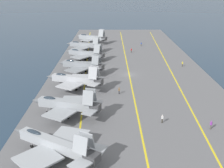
{
  "coord_description": "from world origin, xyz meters",
  "views": [
    {
      "loc": [
        -81.31,
        5.75,
        26.86
      ],
      "look_at": [
        -15.33,
        5.34,
        2.9
      ],
      "focal_mm": 45.0,
      "sensor_mm": 36.0,
      "label": 1
    }
  ],
  "objects_px": {
    "parked_jet_third": "(66,104)",
    "crew_white_vest": "(162,118)",
    "parked_jet_second": "(54,144)",
    "crew_brown_vest": "(119,90)",
    "parked_jet_sixth": "(85,53)",
    "crew_yellow_vest": "(182,64)",
    "parked_jet_eighth": "(91,38)",
    "parked_jet_seventh": "(84,45)",
    "crew_red_vest": "(131,50)",
    "parked_jet_fifth": "(81,65)",
    "crew_purple_vest": "(211,124)",
    "crew_blue_vest": "(141,44)",
    "parked_jet_fourth": "(75,79)"
  },
  "relations": [
    {
      "from": "crew_yellow_vest",
      "to": "parked_jet_fourth",
      "type": "bearing_deg",
      "value": 121.91
    },
    {
      "from": "parked_jet_third",
      "to": "crew_purple_vest",
      "type": "bearing_deg",
      "value": -101.57
    },
    {
      "from": "parked_jet_second",
      "to": "parked_jet_seventh",
      "type": "distance_m",
      "value": 73.62
    },
    {
      "from": "parked_jet_eighth",
      "to": "crew_blue_vest",
      "type": "bearing_deg",
      "value": -107.56
    },
    {
      "from": "parked_jet_third",
      "to": "parked_jet_fifth",
      "type": "height_order",
      "value": "parked_jet_third"
    },
    {
      "from": "parked_jet_eighth",
      "to": "crew_white_vest",
      "type": "xyz_separation_m",
      "value": [
        -78.66,
        -19.02,
        -1.56
      ]
    },
    {
      "from": "parked_jet_third",
      "to": "crew_white_vest",
      "type": "relative_size",
      "value": 8.67
    },
    {
      "from": "parked_jet_second",
      "to": "crew_brown_vest",
      "type": "xyz_separation_m",
      "value": [
        27.19,
        -11.08,
        -1.47
      ]
    },
    {
      "from": "crew_yellow_vest",
      "to": "crew_red_vest",
      "type": "xyz_separation_m",
      "value": [
        19.9,
        15.62,
        0.02
      ]
    },
    {
      "from": "parked_jet_seventh",
      "to": "crew_purple_vest",
      "type": "relative_size",
      "value": 8.55
    },
    {
      "from": "parked_jet_fourth",
      "to": "crew_blue_vest",
      "type": "relative_size",
      "value": 8.78
    },
    {
      "from": "parked_jet_seventh",
      "to": "crew_yellow_vest",
      "type": "xyz_separation_m",
      "value": [
        -22.18,
        -34.46,
        -1.65
      ]
    },
    {
      "from": "crew_red_vest",
      "to": "crew_brown_vest",
      "type": "bearing_deg",
      "value": 171.98
    },
    {
      "from": "parked_jet_seventh",
      "to": "parked_jet_fourth",
      "type": "bearing_deg",
      "value": -178.4
    },
    {
      "from": "crew_red_vest",
      "to": "parked_jet_fourth",
      "type": "bearing_deg",
      "value": 156.52
    },
    {
      "from": "parked_jet_fourth",
      "to": "crew_white_vest",
      "type": "height_order",
      "value": "parked_jet_fourth"
    },
    {
      "from": "crew_yellow_vest",
      "to": "crew_red_vest",
      "type": "distance_m",
      "value": 25.3
    },
    {
      "from": "crew_red_vest",
      "to": "crew_brown_vest",
      "type": "xyz_separation_m",
      "value": [
        -44.14,
        6.22,
        -0.02
      ]
    },
    {
      "from": "parked_jet_third",
      "to": "crew_purple_vest",
      "type": "relative_size",
      "value": 8.55
    },
    {
      "from": "parked_jet_sixth",
      "to": "crew_brown_vest",
      "type": "height_order",
      "value": "parked_jet_sixth"
    },
    {
      "from": "parked_jet_eighth",
      "to": "crew_yellow_vest",
      "type": "distance_m",
      "value": 50.8
    },
    {
      "from": "parked_jet_fourth",
      "to": "crew_white_vest",
      "type": "xyz_separation_m",
      "value": [
        -19.12,
        -19.56,
        -1.73
      ]
    },
    {
      "from": "parked_jet_seventh",
      "to": "crew_yellow_vest",
      "type": "height_order",
      "value": "parked_jet_seventh"
    },
    {
      "from": "parked_jet_second",
      "to": "crew_brown_vest",
      "type": "relative_size",
      "value": 9.64
    },
    {
      "from": "crew_yellow_vest",
      "to": "crew_brown_vest",
      "type": "xyz_separation_m",
      "value": [
        -24.24,
        21.84,
        -0.0
      ]
    },
    {
      "from": "crew_purple_vest",
      "to": "crew_blue_vest",
      "type": "bearing_deg",
      "value": 4.29
    },
    {
      "from": "crew_red_vest",
      "to": "parked_jet_fifth",
      "type": "bearing_deg",
      "value": 147.28
    },
    {
      "from": "crew_blue_vest",
      "to": "crew_brown_vest",
      "type": "relative_size",
      "value": 1.05
    },
    {
      "from": "parked_jet_seventh",
      "to": "crew_red_vest",
      "type": "xyz_separation_m",
      "value": [
        -2.28,
        -18.84,
        -1.64
      ]
    },
    {
      "from": "parked_jet_fourth",
      "to": "crew_white_vest",
      "type": "relative_size",
      "value": 8.93
    },
    {
      "from": "parked_jet_third",
      "to": "crew_brown_vest",
      "type": "xyz_separation_m",
      "value": [
        12.42,
        -11.35,
        -1.76
      ]
    },
    {
      "from": "parked_jet_second",
      "to": "crew_purple_vest",
      "type": "distance_m",
      "value": 29.49
    },
    {
      "from": "crew_red_vest",
      "to": "crew_white_vest",
      "type": "xyz_separation_m",
      "value": [
        -59.74,
        -1.92,
        0.01
      ]
    },
    {
      "from": "parked_jet_sixth",
      "to": "crew_yellow_vest",
      "type": "relative_size",
      "value": 9.22
    },
    {
      "from": "crew_white_vest",
      "to": "crew_purple_vest",
      "type": "relative_size",
      "value": 0.99
    },
    {
      "from": "parked_jet_sixth",
      "to": "crew_blue_vest",
      "type": "height_order",
      "value": "parked_jet_sixth"
    },
    {
      "from": "parked_jet_fifth",
      "to": "parked_jet_seventh",
      "type": "relative_size",
      "value": 0.99
    },
    {
      "from": "crew_purple_vest",
      "to": "parked_jet_second",
      "type": "bearing_deg",
      "value": 107.73
    },
    {
      "from": "parked_jet_eighth",
      "to": "crew_blue_vest",
      "type": "relative_size",
      "value": 8.7
    },
    {
      "from": "parked_jet_third",
      "to": "parked_jet_eighth",
      "type": "bearing_deg",
      "value": -0.35
    },
    {
      "from": "parked_jet_eighth",
      "to": "crew_brown_vest",
      "type": "xyz_separation_m",
      "value": [
        -63.06,
        -10.89,
        -1.59
      ]
    },
    {
      "from": "parked_jet_third",
      "to": "crew_white_vest",
      "type": "distance_m",
      "value": 19.81
    },
    {
      "from": "parked_jet_sixth",
      "to": "parked_jet_seventh",
      "type": "relative_size",
      "value": 1.03
    },
    {
      "from": "parked_jet_seventh",
      "to": "parked_jet_second",
      "type": "bearing_deg",
      "value": -178.79
    },
    {
      "from": "crew_brown_vest",
      "to": "parked_jet_eighth",
      "type": "bearing_deg",
      "value": 9.79
    },
    {
      "from": "parked_jet_seventh",
      "to": "crew_blue_vest",
      "type": "distance_m",
      "value": 25.93
    },
    {
      "from": "parked_jet_third",
      "to": "parked_jet_fourth",
      "type": "relative_size",
      "value": 0.97
    },
    {
      "from": "crew_blue_vest",
      "to": "crew_yellow_vest",
      "type": "xyz_separation_m",
      "value": [
        -31.77,
        -10.42,
        -0.05
      ]
    },
    {
      "from": "parked_jet_second",
      "to": "crew_white_vest",
      "type": "bearing_deg",
      "value": -58.89
    },
    {
      "from": "parked_jet_seventh",
      "to": "crew_red_vest",
      "type": "bearing_deg",
      "value": -96.89
    }
  ]
}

